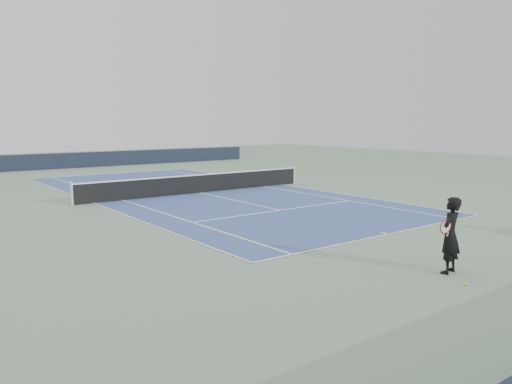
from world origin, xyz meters
TOP-DOWN VIEW (x-y plane):
  - ground at (0.00, 0.00)m, footprint 80.00×80.00m
  - court_surface at (0.00, 0.00)m, footprint 10.97×23.77m
  - tennis_net at (0.00, 0.00)m, footprint 12.90×0.10m
  - windscreen_far at (0.00, 17.88)m, footprint 30.00×0.25m
  - tennis_player at (-2.20, -15.37)m, footprint 0.84×0.64m
  - tennis_ball at (-2.76, -16.17)m, footprint 0.07×0.07m

SIDE VIEW (x-z plane):
  - ground at x=0.00m, z-range 0.00..0.00m
  - court_surface at x=0.00m, z-range 0.00..0.01m
  - tennis_ball at x=-2.76m, z-range 0.00..0.07m
  - tennis_net at x=0.00m, z-range -0.03..1.04m
  - windscreen_far at x=0.00m, z-range 0.00..1.20m
  - tennis_player at x=-2.20m, z-range 0.00..1.85m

